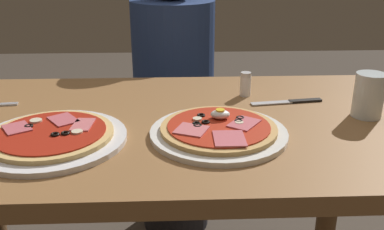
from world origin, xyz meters
The scene contains 7 objects.
dining_table centered at (0.00, 0.00, 0.65)m, with size 1.27×0.71×0.78m.
pizza_foreground centered at (0.14, -0.10, 0.79)m, with size 0.30×0.30×0.05m.
pizza_across_left centered at (-0.22, -0.12, 0.79)m, with size 0.32×0.32×0.03m.
water_glass_near centered at (0.51, 0.00, 0.82)m, with size 0.07×0.07×0.11m.
knife centered at (0.36, 0.10, 0.78)m, with size 0.20×0.05×0.01m.
salt_shaker centered at (0.24, 0.17, 0.81)m, with size 0.03×0.03×0.07m.
diner_person centered at (0.04, 0.68, 0.56)m, with size 0.32×0.32×1.18m.
Camera 1 is at (0.05, -0.95, 1.17)m, focal length 40.00 mm.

